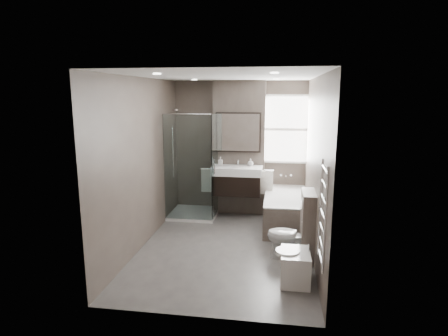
% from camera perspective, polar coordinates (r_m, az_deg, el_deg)
% --- Properties ---
extents(room, '(2.70, 3.90, 2.70)m').
position_cam_1_polar(room, '(5.61, 0.36, 0.42)').
color(room, '#56524F').
rests_on(room, ground).
extents(vanity_pier, '(1.00, 0.25, 2.60)m').
position_cam_1_polar(vanity_pier, '(7.34, 2.32, 3.02)').
color(vanity_pier, '#534941').
rests_on(vanity_pier, ground).
extents(vanity, '(0.95, 0.47, 0.66)m').
position_cam_1_polar(vanity, '(7.11, 1.98, -1.85)').
color(vanity, black).
rests_on(vanity, vanity_pier).
extents(mirror_cabinet, '(0.86, 0.08, 0.76)m').
position_cam_1_polar(mirror_cabinet, '(7.14, 2.20, 5.45)').
color(mirror_cabinet, black).
rests_on(mirror_cabinet, vanity_pier).
extents(towel_left, '(0.24, 0.06, 0.44)m').
position_cam_1_polar(towel_left, '(7.17, -2.49, -1.90)').
color(towel_left, silver).
rests_on(towel_left, vanity_pier).
extents(towel_right, '(0.24, 0.06, 0.44)m').
position_cam_1_polar(towel_right, '(7.05, 6.49, -2.19)').
color(towel_right, silver).
rests_on(towel_right, vanity_pier).
extents(shower_enclosure, '(0.90, 0.90, 2.00)m').
position_cam_1_polar(shower_enclosure, '(7.21, -4.06, -3.71)').
color(shower_enclosure, white).
rests_on(shower_enclosure, ground).
extents(bathtub, '(0.75, 1.60, 0.57)m').
position_cam_1_polar(bathtub, '(6.86, 9.38, -6.16)').
color(bathtub, '#534941').
rests_on(bathtub, ground).
extents(window, '(0.98, 0.06, 1.33)m').
position_cam_1_polar(window, '(7.36, 9.45, 5.84)').
color(window, white).
rests_on(window, room).
extents(toilet, '(0.72, 0.49, 0.68)m').
position_cam_1_polar(toilet, '(5.55, 10.04, -10.21)').
color(toilet, white).
rests_on(toilet, ground).
extents(cistern_box, '(0.19, 0.55, 1.00)m').
position_cam_1_polar(cistern_box, '(5.54, 12.60, -8.58)').
color(cistern_box, '#534941').
rests_on(cistern_box, ground).
extents(bidet, '(0.43, 0.50, 0.52)m').
position_cam_1_polar(bidet, '(4.98, 10.71, -14.46)').
color(bidet, white).
rests_on(bidet, ground).
extents(towel_radiator, '(0.03, 0.49, 1.10)m').
position_cam_1_polar(towel_radiator, '(4.07, 14.84, -6.82)').
color(towel_radiator, silver).
rests_on(towel_radiator, room).
extents(soap_bottle_a, '(0.08, 0.08, 0.17)m').
position_cam_1_polar(soap_bottle_a, '(7.11, -0.55, 1.01)').
color(soap_bottle_a, white).
rests_on(soap_bottle_a, vanity).
extents(soap_bottle_b, '(0.11, 0.11, 0.14)m').
position_cam_1_polar(soap_bottle_b, '(7.12, 4.06, 0.87)').
color(soap_bottle_b, white).
rests_on(soap_bottle_b, vanity).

